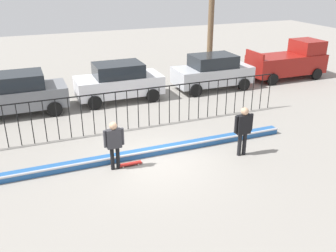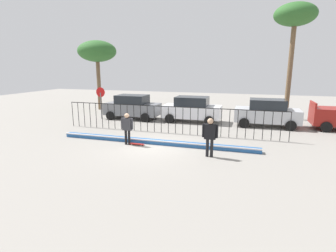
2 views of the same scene
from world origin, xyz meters
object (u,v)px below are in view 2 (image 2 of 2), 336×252
(palm_tree_short, at_px, (97,52))
(stop_sign, at_px, (101,99))
(parked_car_gray, at_px, (132,107))
(palm_tree_tall, at_px, (295,18))
(skateboarder, at_px, (127,126))
(skateboard, at_px, (137,144))
(camera_operator, at_px, (210,134))
(parked_car_silver, at_px, (267,113))
(parked_car_white, at_px, (192,109))

(palm_tree_short, bearing_deg, stop_sign, -57.59)
(parked_car_gray, distance_m, palm_tree_tall, 13.97)
(stop_sign, bearing_deg, skateboarder, -49.42)
(skateboarder, height_order, skateboard, skateboarder)
(stop_sign, bearing_deg, camera_operator, -34.85)
(parked_car_silver, height_order, stop_sign, stop_sign)
(stop_sign, distance_m, palm_tree_tall, 15.94)
(parked_car_gray, bearing_deg, palm_tree_tall, 18.91)
(parked_car_gray, bearing_deg, skateboard, -62.15)
(skateboarder, bearing_deg, skateboard, 23.28)
(parked_car_silver, height_order, palm_tree_tall, palm_tree_tall)
(skateboard, xyz_separation_m, palm_tree_short, (-8.36, 10.22, 5.37))
(parked_car_white, relative_size, palm_tree_tall, 0.49)
(skateboard, xyz_separation_m, camera_operator, (3.95, -0.73, 1.03))
(camera_operator, height_order, stop_sign, stop_sign)
(skateboarder, xyz_separation_m, parked_car_gray, (-2.78, 6.74, -0.05))
(skateboarder, bearing_deg, palm_tree_short, 146.65)
(stop_sign, xyz_separation_m, palm_tree_tall, (14.11, 4.37, 6.01))
(parked_car_gray, bearing_deg, camera_operator, -44.04)
(parked_car_gray, bearing_deg, stop_sign, -161.21)
(camera_operator, relative_size, palm_tree_tall, 0.21)
(palm_tree_short, bearing_deg, palm_tree_tall, 0.43)
(camera_operator, distance_m, parked_car_gray, 10.38)
(parked_car_silver, bearing_deg, stop_sign, -178.65)
(camera_operator, xyz_separation_m, parked_car_gray, (-7.25, 7.43, -0.12))
(skateboard, distance_m, parked_car_gray, 7.53)
(stop_sign, height_order, palm_tree_short, palm_tree_short)
(skateboarder, xyz_separation_m, parked_car_silver, (7.32, 6.89, -0.05))
(skateboard, distance_m, palm_tree_short, 14.25)
(camera_operator, distance_m, palm_tree_short, 17.04)
(skateboarder, relative_size, camera_operator, 0.93)
(parked_car_gray, distance_m, palm_tree_short, 7.61)
(parked_car_white, bearing_deg, stop_sign, -177.19)
(parked_car_silver, bearing_deg, palm_tree_tall, 62.16)
(stop_sign, relative_size, palm_tree_short, 0.39)
(palm_tree_short, bearing_deg, parked_car_white, -18.64)
(parked_car_white, distance_m, palm_tree_tall, 10.22)
(parked_car_white, distance_m, palm_tree_short, 11.31)
(camera_operator, distance_m, parked_car_white, 8.01)
(skateboard, relative_size, palm_tree_tall, 0.09)
(skateboarder, distance_m, camera_operator, 4.53)
(skateboard, relative_size, parked_car_white, 0.19)
(skateboard, height_order, parked_car_silver, parked_car_silver)
(skateboard, bearing_deg, stop_sign, 119.44)
(parked_car_silver, bearing_deg, parked_car_white, 176.90)
(skateboarder, height_order, stop_sign, stop_sign)
(skateboarder, bearing_deg, parked_car_white, 93.06)
(camera_operator, bearing_deg, skateboard, 28.27)
(skateboard, xyz_separation_m, palm_tree_tall, (8.44, 10.34, 7.57))
(skateboard, xyz_separation_m, parked_car_white, (1.49, 6.89, 0.91))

